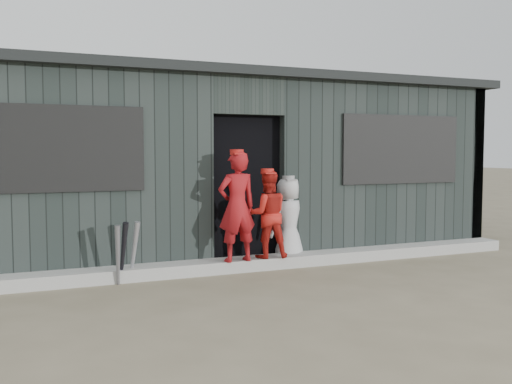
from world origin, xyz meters
name	(u,v)px	position (x,y,z in m)	size (l,w,h in m)	color
ground	(326,303)	(0.00, 0.00, 0.00)	(80.00, 80.00, 0.00)	brown
curb	(255,263)	(0.00, 1.82, 0.07)	(8.00, 0.36, 0.15)	#979792
bat_left	(134,251)	(-1.58, 1.74, 0.36)	(0.07, 0.07, 0.72)	#9C9CA5
bat_mid	(118,255)	(-1.79, 1.58, 0.35)	(0.07, 0.07, 0.69)	slate
bat_right	(123,252)	(-1.72, 1.65, 0.36)	(0.07, 0.07, 0.73)	black
player_red_left	(237,207)	(-0.31, 1.67, 0.83)	(0.50, 0.33, 1.37)	maroon
player_red_right	(267,214)	(0.14, 1.75, 0.71)	(0.55, 0.43, 1.12)	red
player_grey_back	(288,220)	(0.57, 2.02, 0.58)	(0.57, 0.37, 1.17)	#B2B2B2
dugout	(213,167)	(0.00, 3.50, 1.29)	(8.30, 3.30, 2.62)	black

